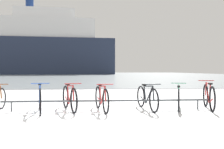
{
  "coord_description": "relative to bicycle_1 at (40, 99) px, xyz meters",
  "views": [
    {
      "loc": [
        0.82,
        -4.74,
        1.15
      ],
      "look_at": [
        1.3,
        3.32,
        1.01
      ],
      "focal_mm": 38.59,
      "sensor_mm": 36.0,
      "label": 1
    }
  ],
  "objects": [
    {
      "name": "ground",
      "position": [
        0.77,
        51.93,
        -0.42
      ],
      "size": [
        80.0,
        132.0,
        0.08
      ],
      "color": "white"
    },
    {
      "name": "bike_rack",
      "position": [
        1.86,
        0.17,
        -0.1
      ],
      "size": [
        5.95,
        0.14,
        0.31
      ],
      "color": "#4C5156",
      "rests_on": "ground"
    },
    {
      "name": "bicycle_1",
      "position": [
        0.0,
        0.0,
        0.0
      ],
      "size": [
        0.57,
        1.71,
        0.83
      ],
      "color": "black",
      "rests_on": "ground"
    },
    {
      "name": "bicycle_2",
      "position": [
        0.78,
        0.2,
        -0.01
      ],
      "size": [
        0.68,
        1.62,
        0.81
      ],
      "color": "black",
      "rests_on": "ground"
    },
    {
      "name": "bicycle_3",
      "position": [
        1.7,
        0.09,
        -0.02
      ],
      "size": [
        0.5,
        1.69,
        0.79
      ],
      "color": "black",
      "rests_on": "ground"
    },
    {
      "name": "bicycle_4",
      "position": [
        3.03,
        0.23,
        -0.02
      ],
      "size": [
        0.46,
        1.73,
        0.78
      ],
      "color": "black",
      "rests_on": "ground"
    },
    {
      "name": "bicycle_5",
      "position": [
        3.99,
        0.29,
        -0.03
      ],
      "size": [
        0.67,
        1.65,
        0.76
      ],
      "color": "black",
      "rests_on": "ground"
    },
    {
      "name": "bicycle_6",
      "position": [
        4.87,
        0.21,
        0.0
      ],
      "size": [
        0.58,
        1.68,
        0.84
      ],
      "color": "black",
      "rests_on": "ground"
    },
    {
      "name": "ferry_ship",
      "position": [
        -12.85,
        65.35,
        7.46
      ],
      "size": [
        38.23,
        15.71,
        23.33
      ],
      "color": "#232D47",
      "rests_on": "ground"
    }
  ]
}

